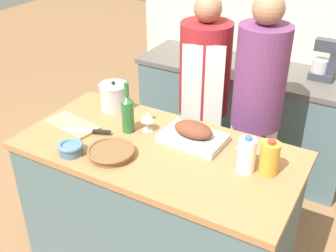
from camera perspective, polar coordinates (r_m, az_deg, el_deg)
kitchen_island at (r=2.62m, az=-1.29°, el=-11.50°), size 1.58×0.78×0.93m
back_counter at (r=3.73m, az=10.11°, el=1.46°), size 1.82×0.60×0.90m
back_wall at (r=3.74m, az=13.21°, el=14.89°), size 2.32×0.10×2.55m
roasting_pan at (r=2.37m, az=3.41°, el=-1.18°), size 0.37×0.25×0.12m
wicker_basket at (r=2.28m, az=-7.70°, el=-3.51°), size 0.26×0.26×0.04m
cutting_board at (r=2.60m, az=-12.88°, el=0.11°), size 0.35×0.22×0.02m
stock_pot at (r=2.73m, az=-7.30°, el=3.99°), size 0.19×0.19×0.19m
mixing_bowl at (r=2.33m, az=-13.05°, el=-2.94°), size 0.14×0.14×0.07m
juice_jug at (r=2.16m, az=13.58°, el=-4.24°), size 0.10×0.10×0.19m
milk_jug at (r=2.15m, az=10.59°, el=-3.91°), size 0.09×0.09×0.20m
wine_bottle_green at (r=2.45m, az=-5.49°, el=1.83°), size 0.07×0.07×0.31m
wine_glass_left at (r=2.24m, az=10.33°, el=-2.50°), size 0.08×0.08×0.12m
wine_glass_right at (r=2.46m, az=-2.83°, el=1.22°), size 0.08×0.08×0.12m
knife_chef at (r=2.50m, az=-10.68°, el=-0.60°), size 0.27×0.13×0.01m
stand_mixer at (r=3.42m, az=20.38°, el=8.00°), size 0.18×0.14×0.31m
condiment_bottle_tall at (r=3.61m, az=7.00°, el=9.86°), size 0.05×0.05×0.16m
condiment_bottle_short at (r=3.46m, az=10.13°, el=8.42°), size 0.06×0.06×0.13m
condiment_bottle_extra at (r=3.35m, az=13.50°, el=7.53°), size 0.06×0.06×0.16m
person_cook_aproned at (r=3.03m, az=4.86°, el=4.05°), size 0.37×0.39×1.60m
person_cook_guest at (r=2.83m, az=11.94°, el=2.52°), size 0.33×0.33×1.67m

